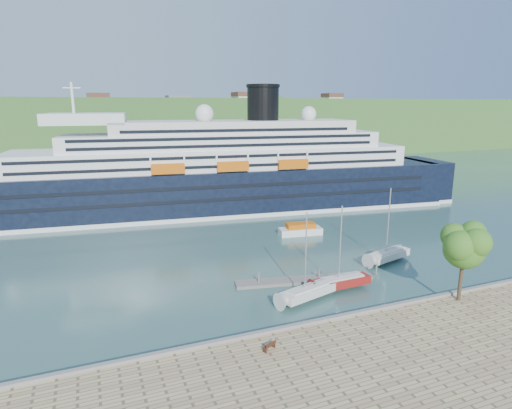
% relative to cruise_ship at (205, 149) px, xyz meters
% --- Properties ---
extents(ground, '(400.00, 400.00, 0.00)m').
position_rel_cruise_ship_xyz_m(ground, '(2.95, -51.23, -12.91)').
color(ground, '#2D514C').
rests_on(ground, ground).
extents(far_hillside, '(400.00, 50.00, 24.00)m').
position_rel_cruise_ship_xyz_m(far_hillside, '(2.95, 93.77, -0.91)').
color(far_hillside, '#326026').
rests_on(far_hillside, ground).
extents(quay_coping, '(220.00, 0.50, 0.30)m').
position_rel_cruise_ship_xyz_m(quay_coping, '(2.95, -51.43, -11.76)').
color(quay_coping, slate).
rests_on(quay_coping, promenade).
extents(cruise_ship, '(116.19, 29.89, 25.83)m').
position_rel_cruise_ship_xyz_m(cruise_ship, '(0.00, 0.00, 0.00)').
color(cruise_ship, black).
rests_on(cruise_ship, ground).
extents(park_bench, '(1.46, 1.07, 0.87)m').
position_rel_cruise_ship_xyz_m(park_bench, '(-9.11, -54.09, -11.48)').
color(park_bench, '#4F2516').
rests_on(park_bench, promenade).
extents(promenade_tree, '(5.80, 5.80, 9.61)m').
position_rel_cruise_ship_xyz_m(promenade_tree, '(13.99, -52.73, -7.11)').
color(promenade_tree, '#255917').
rests_on(promenade_tree, promenade).
extents(floating_pontoon, '(17.61, 5.41, 0.39)m').
position_rel_cruise_ship_xyz_m(floating_pontoon, '(1.76, -40.05, -12.72)').
color(floating_pontoon, gray).
rests_on(floating_pontoon, ground).
extents(sailboat_white_near, '(8.00, 4.11, 9.96)m').
position_rel_cruise_ship_xyz_m(sailboat_white_near, '(-0.33, -44.92, -7.94)').
color(sailboat_white_near, silver).
rests_on(sailboat_white_near, ground).
extents(sailboat_red, '(7.79, 2.41, 9.97)m').
position_rel_cruise_ship_xyz_m(sailboat_red, '(4.90, -43.87, -7.93)').
color(sailboat_red, maroon).
rests_on(sailboat_red, ground).
extents(sailboat_white_far, '(8.23, 4.13, 10.24)m').
position_rel_cruise_ship_xyz_m(sailboat_white_far, '(16.08, -38.30, -7.79)').
color(sailboat_white_far, silver).
rests_on(sailboat_white_far, ground).
extents(tender_launch, '(7.71, 3.59, 2.05)m').
position_rel_cruise_ship_xyz_m(tender_launch, '(10.46, -22.14, -11.89)').
color(tender_launch, '#CB5A0B').
rests_on(tender_launch, ground).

